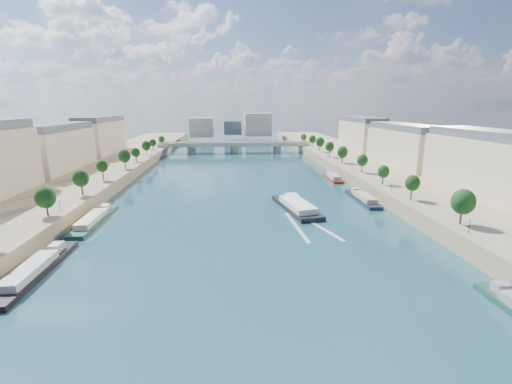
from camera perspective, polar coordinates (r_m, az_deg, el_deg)
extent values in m
plane|color=#0D373A|center=(132.12, -2.57, -1.01)|extent=(700.00, 700.00, 0.00)
cube|color=#9E8460|center=(147.94, -31.68, -0.50)|extent=(44.00, 520.00, 5.00)
cube|color=#9E8460|center=(151.84, 25.71, 0.56)|extent=(44.00, 520.00, 5.00)
cube|color=gray|center=(141.12, -26.40, 0.60)|extent=(14.00, 520.00, 0.10)
cube|color=gray|center=(144.36, 20.66, 1.45)|extent=(14.00, 520.00, 0.10)
cylinder|color=#382B1E|center=(109.97, -31.92, -2.63)|extent=(0.50, 0.50, 3.82)
ellipsoid|color=black|center=(109.12, -32.17, -0.82)|extent=(4.80, 4.80, 5.52)
cylinder|color=#382B1E|center=(130.97, -27.25, 0.37)|extent=(0.50, 0.50, 3.82)
ellipsoid|color=black|center=(130.25, -27.43, 1.91)|extent=(4.80, 4.80, 5.52)
cylinder|color=#382B1E|center=(152.85, -23.89, 2.53)|extent=(0.50, 0.50, 3.82)
ellipsoid|color=black|center=(152.23, -24.02, 3.85)|extent=(4.80, 4.80, 5.52)
cylinder|color=#382B1E|center=(175.29, -21.37, 4.14)|extent=(0.50, 0.50, 3.82)
ellipsoid|color=black|center=(174.75, -21.48, 5.30)|extent=(4.80, 4.80, 5.52)
cylinder|color=#382B1E|center=(198.09, -19.43, 5.38)|extent=(0.50, 0.50, 3.82)
ellipsoid|color=black|center=(197.62, -19.51, 6.40)|extent=(4.80, 4.80, 5.52)
cylinder|color=#382B1E|center=(221.15, -17.88, 6.35)|extent=(0.50, 0.50, 3.82)
ellipsoid|color=black|center=(220.72, -17.95, 7.27)|extent=(4.80, 4.80, 5.52)
cylinder|color=#382B1E|center=(244.39, -16.62, 7.14)|extent=(0.50, 0.50, 3.82)
ellipsoid|color=black|center=(244.00, -16.68, 7.97)|extent=(4.80, 4.80, 5.52)
cylinder|color=#382B1E|center=(267.76, -15.57, 7.78)|extent=(0.50, 0.50, 3.82)
ellipsoid|color=black|center=(267.41, -15.62, 8.55)|extent=(4.80, 4.80, 5.52)
cylinder|color=#382B1E|center=(101.26, 31.53, -3.89)|extent=(0.50, 0.50, 3.82)
ellipsoid|color=black|center=(100.33, 31.79, -1.93)|extent=(4.80, 4.80, 5.52)
cylinder|color=#382B1E|center=(120.60, 24.99, -0.46)|extent=(0.50, 0.50, 3.82)
ellipsoid|color=black|center=(119.82, 25.17, 1.20)|extent=(4.80, 4.80, 5.52)
cylinder|color=#382B1E|center=(141.38, 20.32, 2.00)|extent=(0.50, 0.50, 3.82)
ellipsoid|color=black|center=(140.71, 20.45, 3.43)|extent=(4.80, 4.80, 5.52)
cylinder|color=#382B1E|center=(163.04, 16.87, 3.81)|extent=(0.50, 0.50, 3.82)
ellipsoid|color=black|center=(162.46, 16.96, 5.06)|extent=(4.80, 4.80, 5.52)
cylinder|color=#382B1E|center=(185.28, 14.22, 5.18)|extent=(0.50, 0.50, 3.82)
ellipsoid|color=black|center=(184.77, 14.29, 6.28)|extent=(4.80, 4.80, 5.52)
cylinder|color=#382B1E|center=(207.91, 12.14, 6.25)|extent=(0.50, 0.50, 3.82)
ellipsoid|color=black|center=(207.46, 12.19, 7.23)|extent=(4.80, 4.80, 5.52)
cylinder|color=#382B1E|center=(230.82, 10.46, 7.10)|extent=(0.50, 0.50, 3.82)
ellipsoid|color=black|center=(230.41, 10.50, 7.99)|extent=(4.80, 4.80, 5.52)
cylinder|color=#382B1E|center=(253.93, 9.08, 7.80)|extent=(0.50, 0.50, 3.82)
ellipsoid|color=black|center=(253.56, 9.11, 8.60)|extent=(4.80, 4.80, 5.52)
cylinder|color=#382B1E|center=(277.19, 7.93, 8.37)|extent=(0.50, 0.50, 3.82)
ellipsoid|color=black|center=(276.85, 7.95, 9.11)|extent=(4.80, 4.80, 5.52)
cylinder|color=black|center=(112.27, -29.89, -2.01)|extent=(0.14, 0.14, 4.00)
sphere|color=#FFE5B2|center=(111.76, -30.02, -0.97)|extent=(0.36, 0.36, 0.36)
cylinder|color=black|center=(148.31, -23.48, 2.28)|extent=(0.14, 0.14, 4.00)
sphere|color=#FFE5B2|center=(147.93, -23.56, 3.08)|extent=(0.36, 0.36, 0.36)
cylinder|color=black|center=(185.97, -19.60, 4.85)|extent=(0.14, 0.14, 4.00)
sphere|color=#FFE5B2|center=(185.67, -19.65, 5.49)|extent=(0.36, 0.36, 0.36)
cylinder|color=black|center=(224.45, -17.02, 6.54)|extent=(0.14, 0.14, 4.00)
sphere|color=#FFE5B2|center=(224.20, -17.06, 7.07)|extent=(0.36, 0.36, 0.36)
cylinder|color=black|center=(95.98, 32.03, -4.82)|extent=(0.14, 0.14, 4.00)
sphere|color=#FFE5B2|center=(95.39, 32.20, -3.62)|extent=(0.36, 0.36, 0.36)
cylinder|color=black|center=(128.85, 21.68, 0.79)|extent=(0.14, 0.14, 4.00)
sphere|color=#FFE5B2|center=(128.41, 21.77, 1.70)|extent=(0.36, 0.36, 0.36)
cylinder|color=black|center=(164.90, 15.69, 4.04)|extent=(0.14, 0.14, 4.00)
sphere|color=#FFE5B2|center=(164.56, 15.73, 4.76)|extent=(0.36, 0.36, 0.36)
cylinder|color=black|center=(202.45, 11.85, 6.08)|extent=(0.14, 0.14, 4.00)
sphere|color=#FFE5B2|center=(202.17, 11.88, 6.67)|extent=(0.36, 0.36, 0.36)
cylinder|color=black|center=(240.78, 9.21, 7.47)|extent=(0.14, 0.14, 4.00)
sphere|color=#FFE5B2|center=(240.55, 9.23, 7.96)|extent=(0.36, 0.36, 0.36)
cube|color=#C2AE95|center=(187.88, -30.17, 6.31)|extent=(16.00, 52.00, 20.00)
cube|color=#474C54|center=(187.01, -30.62, 9.82)|extent=(14.72, 50.44, 3.20)
cube|color=#C2AE95|center=(241.23, -24.34, 8.32)|extent=(16.00, 52.00, 20.00)
cube|color=#474C54|center=(240.56, -24.63, 11.06)|extent=(14.72, 50.44, 3.20)
cube|color=#C2AE95|center=(143.21, 34.13, 3.87)|extent=(16.00, 52.00, 20.00)
cube|color=#474C54|center=(142.07, 34.78, 8.46)|extent=(14.72, 50.44, 3.20)
cube|color=#C2AE95|center=(191.51, 23.45, 7.18)|extent=(16.00, 52.00, 20.00)
cube|color=#474C54|center=(190.66, 23.80, 10.63)|extent=(14.72, 50.44, 3.20)
cube|color=#C2AE95|center=(244.08, 17.15, 9.00)|extent=(16.00, 52.00, 20.00)
cube|color=#474C54|center=(243.41, 17.35, 11.72)|extent=(14.72, 50.44, 3.20)
cube|color=#C2AE95|center=(339.02, -9.02, 10.59)|extent=(22.00, 18.00, 18.00)
cube|color=#C2AE95|center=(349.11, 0.30, 11.19)|extent=(26.00, 20.00, 22.00)
cube|color=#474C54|center=(363.12, -3.90, 10.65)|extent=(18.00, 16.00, 14.00)
cube|color=#C1B79E|center=(258.51, -3.59, 7.90)|extent=(112.00, 11.00, 2.20)
cube|color=#C1B79E|center=(253.38, -3.58, 8.11)|extent=(112.00, 0.80, 0.90)
cube|color=#C1B79E|center=(263.32, -3.61, 8.34)|extent=(112.00, 0.80, 0.90)
cylinder|color=#C1B79E|center=(260.42, -10.69, 6.91)|extent=(6.40, 6.40, 5.00)
cylinder|color=#C1B79E|center=(258.94, -3.58, 7.09)|extent=(6.40, 6.40, 5.00)
cylinder|color=#C1B79E|center=(261.41, 3.51, 7.15)|extent=(6.40, 6.40, 5.00)
cube|color=#C1B79E|center=(263.31, -15.04, 6.75)|extent=(6.00, 12.00, 5.00)
cube|color=#C1B79E|center=(264.91, 7.83, 7.14)|extent=(6.00, 12.00, 5.00)
cube|color=black|center=(118.71, 6.68, -2.66)|extent=(13.48, 29.79, 2.05)
cube|color=white|center=(115.99, 6.93, -2.06)|extent=(10.13, 19.62, 1.85)
cube|color=white|center=(126.33, 5.97, -0.69)|extent=(4.68, 4.16, 1.80)
cube|color=silver|center=(102.41, 6.73, -5.68)|extent=(2.94, 26.02, 0.04)
cube|color=silver|center=(103.81, 10.21, -5.53)|extent=(9.11, 25.12, 0.04)
cube|color=black|center=(88.33, -32.67, -11.12)|extent=(5.00, 29.51, 1.80)
cube|color=#B6B9C3|center=(85.80, -33.55, -10.73)|extent=(4.10, 16.23, 1.60)
cube|color=#B6B9C3|center=(94.85, -30.36, -7.95)|extent=(2.50, 3.54, 1.80)
cube|color=#1B4439|center=(115.99, -25.26, -4.44)|extent=(5.00, 29.68, 1.80)
cube|color=beige|center=(113.39, -25.76, -4.01)|extent=(4.10, 16.32, 1.60)
cube|color=beige|center=(123.46, -23.93, -2.35)|extent=(2.50, 3.56, 1.80)
cube|color=gray|center=(79.69, 35.62, -12.81)|extent=(2.50, 2.20, 1.80)
cube|color=#1A2339|center=(134.51, 17.31, -1.25)|extent=(5.00, 25.42, 1.80)
cube|color=#C2AD91|center=(132.27, 17.68, -0.77)|extent=(4.10, 13.98, 1.60)
cube|color=#C2AD91|center=(140.94, 16.24, 0.28)|extent=(2.50, 3.05, 1.80)
cube|color=maroon|center=(168.96, 12.68, 2.14)|extent=(5.00, 19.43, 1.80)
cube|color=#A9AEB5|center=(167.17, 12.87, 2.60)|extent=(4.10, 10.69, 1.60)
cube|color=#A9AEB5|center=(174.07, 12.16, 3.13)|extent=(2.50, 2.33, 1.80)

